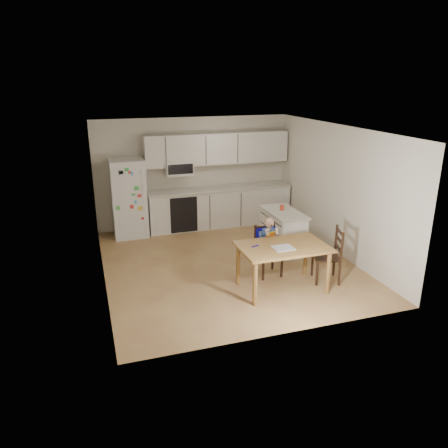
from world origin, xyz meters
TOP-DOWN VIEW (x-y plane):
  - room at (0.00, 0.48)m, footprint 4.52×5.01m
  - refrigerator at (-1.55, 2.15)m, footprint 0.72×0.70m
  - kitchen_run at (0.50, 2.24)m, footprint 3.37×0.62m
  - kitchen_island at (1.25, 0.26)m, footprint 0.59×1.13m
  - red_cup at (1.26, 0.35)m, footprint 0.08×0.08m
  - dining_table at (0.53, -1.26)m, footprint 1.43×0.92m
  - napkin at (0.48, -1.36)m, footprint 0.32×0.28m
  - toddler_spoon at (0.07, -1.15)m, footprint 0.12×0.06m
  - chair_booster at (0.53, -0.64)m, footprint 0.41×0.41m
  - chair_side at (1.47, -1.23)m, footprint 0.53×0.53m

SIDE VIEW (x-z plane):
  - kitchen_island at x=1.25m, z-range 0.00..0.84m
  - chair_side at x=1.47m, z-range 0.06..1.01m
  - chair_booster at x=0.53m, z-range 0.11..1.16m
  - dining_table at x=0.53m, z-range 0.28..1.05m
  - napkin at x=0.48m, z-range 0.77..0.78m
  - toddler_spoon at x=0.07m, z-range 0.77..0.78m
  - refrigerator at x=-1.55m, z-range 0.00..1.70m
  - kitchen_run at x=0.50m, z-range -0.20..1.95m
  - red_cup at x=1.26m, z-range 0.84..0.94m
  - room at x=0.00m, z-range -0.01..2.51m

